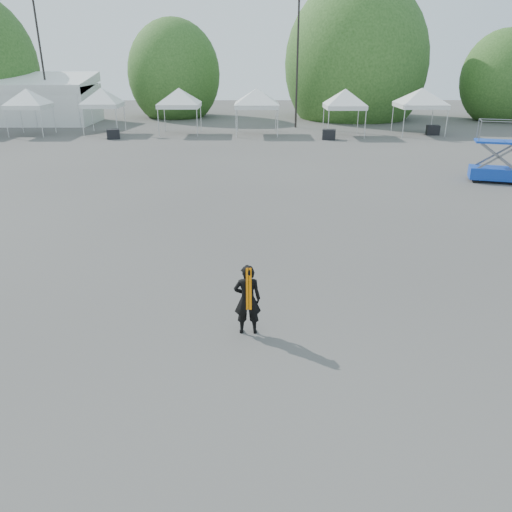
{
  "coord_description": "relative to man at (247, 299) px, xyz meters",
  "views": [
    {
      "loc": [
        -0.6,
        -10.43,
        5.47
      ],
      "look_at": [
        -0.52,
        -0.01,
        1.3
      ],
      "focal_mm": 35.0,
      "sensor_mm": 36.0,
      "label": 1
    }
  ],
  "objects": [
    {
      "name": "crate_east",
      "position": [
        13.69,
        28.87,
        -0.43
      ],
      "size": [
        0.97,
        0.8,
        0.7
      ],
      "primitive_type": "cube",
      "rotation": [
        0.0,
        0.0,
        -0.12
      ],
      "color": "black",
      "rests_on": "ground"
    },
    {
      "name": "tent_g",
      "position": [
        12.65,
        29.29,
        2.28
      ],
      "size": [
        4.7,
        4.7,
        3.88
      ],
      "color": "silver",
      "rests_on": "ground"
    },
    {
      "name": "light_pole_east",
      "position": [
        3.71,
        33.14,
        4.73
      ],
      "size": [
        0.6,
        0.25,
        9.8
      ],
      "color": "black",
      "rests_on": "ground"
    },
    {
      "name": "tent_d",
      "position": [
        -5.32,
        29.53,
        2.28
      ],
      "size": [
        4.29,
        4.29,
        3.88
      ],
      "color": "silver",
      "rests_on": "ground"
    },
    {
      "name": "tree_mid_e",
      "position": [
        9.71,
        40.14,
        4.06
      ],
      "size": [
        5.12,
        5.12,
        7.79
      ],
      "color": "#382314",
      "rests_on": "ground"
    },
    {
      "name": "tree_mid_w",
      "position": [
        -7.29,
        41.14,
        3.15
      ],
      "size": [
        4.16,
        4.16,
        6.33
      ],
      "color": "#382314",
      "rests_on": "ground"
    },
    {
      "name": "tree_far_e",
      "position": [
        22.71,
        38.14,
        2.84
      ],
      "size": [
        3.84,
        3.84,
        5.84
      ],
      "color": "#382314",
      "rests_on": "ground"
    },
    {
      "name": "marquee",
      "position": [
        -21.29,
        36.14,
        1.19
      ],
      "size": [
        15.0,
        6.25,
        4.23
      ],
      "color": "silver",
      "rests_on": "ground"
    },
    {
      "name": "man",
      "position": [
        0.0,
        0.0,
        0.0
      ],
      "size": [
        0.58,
        0.39,
        1.56
      ],
      "rotation": [
        0.0,
        0.0,
        3.18
      ],
      "color": "black",
      "rests_on": "ground"
    },
    {
      "name": "crate_west",
      "position": [
        -9.82,
        27.02,
        -0.44
      ],
      "size": [
        1.04,
        0.91,
        0.68
      ],
      "primitive_type": "cube",
      "rotation": [
        0.0,
        0.0,
        0.3
      ],
      "color": "black",
      "rests_on": "ground"
    },
    {
      "name": "crate_mid",
      "position": [
        5.55,
        26.6,
        -0.43
      ],
      "size": [
        1.02,
        0.86,
        0.7
      ],
      "primitive_type": "cube",
      "rotation": [
        0.0,
        0.0,
        -0.19
      ],
      "color": "black",
      "rests_on": "ground"
    },
    {
      "name": "scissor_lift",
      "position": [
        11.43,
        13.71,
        0.64
      ],
      "size": [
        2.4,
        1.67,
        2.82
      ],
      "rotation": [
        0.0,
        0.0,
        -0.29
      ],
      "color": "#0C19A7",
      "rests_on": "ground"
    },
    {
      "name": "tent_e",
      "position": [
        0.45,
        29.21,
        2.28
      ],
      "size": [
        4.54,
        4.54,
        3.88
      ],
      "color": "silver",
      "rests_on": "ground"
    },
    {
      "name": "ground",
      "position": [
        0.71,
        1.14,
        -0.78
      ],
      "size": [
        120.0,
        120.0,
        0.0
      ],
      "primitive_type": "plane",
      "color": "#474442",
      "rests_on": "ground"
    },
    {
      "name": "light_pole_west",
      "position": [
        -17.29,
        35.14,
        4.99
      ],
      "size": [
        0.6,
        0.25,
        10.3
      ],
      "color": "black",
      "rests_on": "ground"
    },
    {
      "name": "tent_f",
      "position": [
        6.86,
        28.44,
        2.28
      ],
      "size": [
        4.01,
        4.01,
        3.88
      ],
      "color": "silver",
      "rests_on": "ground"
    },
    {
      "name": "tent_c",
      "position": [
        -11.14,
        29.81,
        2.28
      ],
      "size": [
        3.85,
        3.85,
        3.88
      ],
      "color": "silver",
      "rests_on": "ground"
    },
    {
      "name": "tent_b",
      "position": [
        -16.32,
        28.9,
        2.28
      ],
      "size": [
        3.83,
        3.83,
        3.88
      ],
      "color": "silver",
      "rests_on": "ground"
    }
  ]
}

